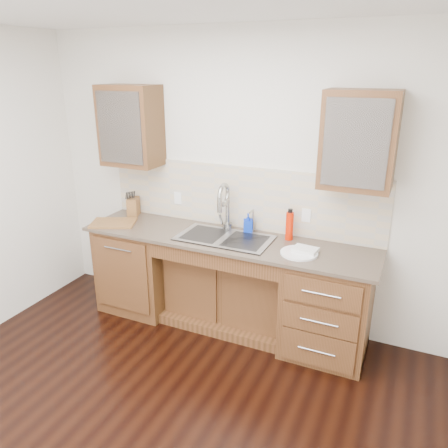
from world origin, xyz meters
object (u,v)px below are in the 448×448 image
at_px(soap_bottle, 248,223).
at_px(knife_block, 133,206).
at_px(cutting_board, 113,223).
at_px(water_bottle, 289,226).
at_px(plate, 299,253).

distance_m(soap_bottle, knife_block, 1.25).
height_order(soap_bottle, cutting_board, soap_bottle).
relative_size(soap_bottle, water_bottle, 0.71).
xyz_separation_m(soap_bottle, water_bottle, (0.40, -0.02, 0.04)).
bearing_deg(cutting_board, knife_block, 85.50).
height_order(water_bottle, knife_block, water_bottle).
distance_m(plate, knife_block, 1.84).
bearing_deg(plate, water_bottle, 121.33).
distance_m(water_bottle, plate, 0.34).
bearing_deg(knife_block, soap_bottle, -19.47).
relative_size(water_bottle, plate, 0.82).
bearing_deg(cutting_board, plate, 1.05).
bearing_deg(knife_block, water_bottle, -20.45).
xyz_separation_m(soap_bottle, knife_block, (-1.25, -0.02, 0.00)).
xyz_separation_m(knife_block, cutting_board, (-0.02, -0.31, -0.08)).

